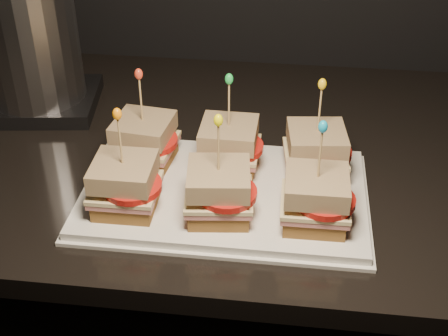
# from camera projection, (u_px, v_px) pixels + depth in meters

# --- Properties ---
(granite_slab) EXTENTS (2.44, 0.69, 0.03)m
(granite_slab) POSITION_uv_depth(u_px,v_px,m) (366.00, 164.00, 1.03)
(granite_slab) COLOR black
(granite_slab) RESTS_ON cabinet
(platter) EXTENTS (0.41, 0.25, 0.02)m
(platter) POSITION_uv_depth(u_px,v_px,m) (224.00, 194.00, 0.91)
(platter) COLOR white
(platter) RESTS_ON granite_slab
(platter_rim) EXTENTS (0.42, 0.27, 0.01)m
(platter_rim) POSITION_uv_depth(u_px,v_px,m) (224.00, 197.00, 0.92)
(platter_rim) COLOR white
(platter_rim) RESTS_ON granite_slab
(sandwich_0_bread_bot) EXTENTS (0.09, 0.09, 0.02)m
(sandwich_0_bread_bot) POSITION_uv_depth(u_px,v_px,m) (146.00, 155.00, 0.96)
(sandwich_0_bread_bot) COLOR #583817
(sandwich_0_bread_bot) RESTS_ON platter
(sandwich_0_ham) EXTENTS (0.10, 0.10, 0.01)m
(sandwich_0_ham) POSITION_uv_depth(u_px,v_px,m) (145.00, 147.00, 0.96)
(sandwich_0_ham) COLOR #C46966
(sandwich_0_ham) RESTS_ON sandwich_0_bread_bot
(sandwich_0_cheese) EXTENTS (0.10, 0.10, 0.01)m
(sandwich_0_cheese) POSITION_uv_depth(u_px,v_px,m) (144.00, 143.00, 0.95)
(sandwich_0_cheese) COLOR beige
(sandwich_0_cheese) RESTS_ON sandwich_0_ham
(sandwich_0_tomato) EXTENTS (0.08, 0.08, 0.01)m
(sandwich_0_tomato) POSITION_uv_depth(u_px,v_px,m) (151.00, 141.00, 0.94)
(sandwich_0_tomato) COLOR red
(sandwich_0_tomato) RESTS_ON sandwich_0_cheese
(sandwich_0_bread_top) EXTENTS (0.09, 0.09, 0.03)m
(sandwich_0_bread_top) POSITION_uv_depth(u_px,v_px,m) (143.00, 128.00, 0.94)
(sandwich_0_bread_top) COLOR #522C0B
(sandwich_0_bread_top) RESTS_ON sandwich_0_tomato
(sandwich_0_pick) EXTENTS (0.00, 0.00, 0.09)m
(sandwich_0_pick) POSITION_uv_depth(u_px,v_px,m) (141.00, 102.00, 0.91)
(sandwich_0_pick) COLOR tan
(sandwich_0_pick) RESTS_ON sandwich_0_bread_top
(sandwich_0_frill) EXTENTS (0.01, 0.01, 0.02)m
(sandwich_0_frill) POSITION_uv_depth(u_px,v_px,m) (139.00, 74.00, 0.89)
(sandwich_0_frill) COLOR red
(sandwich_0_frill) RESTS_ON sandwich_0_pick
(sandwich_1_bread_bot) EXTENTS (0.08, 0.08, 0.02)m
(sandwich_1_bread_bot) POSITION_uv_depth(u_px,v_px,m) (229.00, 161.00, 0.95)
(sandwich_1_bread_bot) COLOR #583817
(sandwich_1_bread_bot) RESTS_ON platter
(sandwich_1_ham) EXTENTS (0.09, 0.09, 0.01)m
(sandwich_1_ham) POSITION_uv_depth(u_px,v_px,m) (229.00, 152.00, 0.94)
(sandwich_1_ham) COLOR #C46966
(sandwich_1_ham) RESTS_ON sandwich_1_bread_bot
(sandwich_1_cheese) EXTENTS (0.09, 0.09, 0.01)m
(sandwich_1_cheese) POSITION_uv_depth(u_px,v_px,m) (229.00, 148.00, 0.94)
(sandwich_1_cheese) COLOR beige
(sandwich_1_cheese) RESTS_ON sandwich_1_ham
(sandwich_1_tomato) EXTENTS (0.08, 0.08, 0.01)m
(sandwich_1_tomato) POSITION_uv_depth(u_px,v_px,m) (236.00, 147.00, 0.93)
(sandwich_1_tomato) COLOR red
(sandwich_1_tomato) RESTS_ON sandwich_1_cheese
(sandwich_1_bread_top) EXTENTS (0.08, 0.08, 0.03)m
(sandwich_1_bread_top) POSITION_uv_depth(u_px,v_px,m) (229.00, 133.00, 0.92)
(sandwich_1_bread_top) COLOR #522C0B
(sandwich_1_bread_top) RESTS_ON sandwich_1_tomato
(sandwich_1_pick) EXTENTS (0.00, 0.00, 0.09)m
(sandwich_1_pick) POSITION_uv_depth(u_px,v_px,m) (229.00, 107.00, 0.90)
(sandwich_1_pick) COLOR tan
(sandwich_1_pick) RESTS_ON sandwich_1_bread_top
(sandwich_1_frill) EXTENTS (0.01, 0.01, 0.02)m
(sandwich_1_frill) POSITION_uv_depth(u_px,v_px,m) (229.00, 79.00, 0.87)
(sandwich_1_frill) COLOR green
(sandwich_1_frill) RESTS_ON sandwich_1_pick
(sandwich_2_bread_bot) EXTENTS (0.09, 0.09, 0.02)m
(sandwich_2_bread_bot) POSITION_uv_depth(u_px,v_px,m) (314.00, 166.00, 0.94)
(sandwich_2_bread_bot) COLOR #583817
(sandwich_2_bread_bot) RESTS_ON platter
(sandwich_2_ham) EXTENTS (0.10, 0.10, 0.01)m
(sandwich_2_ham) POSITION_uv_depth(u_px,v_px,m) (315.00, 158.00, 0.93)
(sandwich_2_ham) COLOR #C46966
(sandwich_2_ham) RESTS_ON sandwich_2_bread_bot
(sandwich_2_cheese) EXTENTS (0.10, 0.10, 0.01)m
(sandwich_2_cheese) POSITION_uv_depth(u_px,v_px,m) (315.00, 154.00, 0.93)
(sandwich_2_cheese) COLOR beige
(sandwich_2_cheese) RESTS_ON sandwich_2_ham
(sandwich_2_tomato) EXTENTS (0.08, 0.08, 0.01)m
(sandwich_2_tomato) POSITION_uv_depth(u_px,v_px,m) (324.00, 152.00, 0.91)
(sandwich_2_tomato) COLOR red
(sandwich_2_tomato) RESTS_ON sandwich_2_cheese
(sandwich_2_bread_top) EXTENTS (0.09, 0.09, 0.03)m
(sandwich_2_bread_top) POSITION_uv_depth(u_px,v_px,m) (317.00, 139.00, 0.91)
(sandwich_2_bread_top) COLOR #522C0B
(sandwich_2_bread_top) RESTS_ON sandwich_2_tomato
(sandwich_2_pick) EXTENTS (0.00, 0.00, 0.09)m
(sandwich_2_pick) POSITION_uv_depth(u_px,v_px,m) (319.00, 113.00, 0.89)
(sandwich_2_pick) COLOR tan
(sandwich_2_pick) RESTS_ON sandwich_2_bread_top
(sandwich_2_frill) EXTENTS (0.01, 0.01, 0.02)m
(sandwich_2_frill) POSITION_uv_depth(u_px,v_px,m) (322.00, 84.00, 0.86)
(sandwich_2_frill) COLOR yellow
(sandwich_2_frill) RESTS_ON sandwich_2_pick
(sandwich_3_bread_bot) EXTENTS (0.08, 0.08, 0.02)m
(sandwich_3_bread_bot) POSITION_uv_depth(u_px,v_px,m) (127.00, 200.00, 0.87)
(sandwich_3_bread_bot) COLOR #583817
(sandwich_3_bread_bot) RESTS_ON platter
(sandwich_3_ham) EXTENTS (0.09, 0.09, 0.01)m
(sandwich_3_ham) POSITION_uv_depth(u_px,v_px,m) (126.00, 191.00, 0.86)
(sandwich_3_ham) COLOR #C46966
(sandwich_3_ham) RESTS_ON sandwich_3_bread_bot
(sandwich_3_cheese) EXTENTS (0.09, 0.09, 0.01)m
(sandwich_3_cheese) POSITION_uv_depth(u_px,v_px,m) (125.00, 187.00, 0.86)
(sandwich_3_cheese) COLOR beige
(sandwich_3_cheese) RESTS_ON sandwich_3_ham
(sandwich_3_tomato) EXTENTS (0.08, 0.08, 0.01)m
(sandwich_3_tomato) POSITION_uv_depth(u_px,v_px,m) (132.00, 186.00, 0.85)
(sandwich_3_tomato) COLOR red
(sandwich_3_tomato) RESTS_ON sandwich_3_cheese
(sandwich_3_bread_top) EXTENTS (0.08, 0.08, 0.03)m
(sandwich_3_bread_top) POSITION_uv_depth(u_px,v_px,m) (124.00, 172.00, 0.84)
(sandwich_3_bread_top) COLOR #522C0B
(sandwich_3_bread_top) RESTS_ON sandwich_3_tomato
(sandwich_3_pick) EXTENTS (0.00, 0.00, 0.09)m
(sandwich_3_pick) POSITION_uv_depth(u_px,v_px,m) (120.00, 144.00, 0.82)
(sandwich_3_pick) COLOR tan
(sandwich_3_pick) RESTS_ON sandwich_3_bread_top
(sandwich_3_frill) EXTENTS (0.01, 0.01, 0.02)m
(sandwich_3_frill) POSITION_uv_depth(u_px,v_px,m) (117.00, 114.00, 0.79)
(sandwich_3_frill) COLOR orange
(sandwich_3_frill) RESTS_ON sandwich_3_pick
(sandwich_4_bread_bot) EXTENTS (0.09, 0.09, 0.02)m
(sandwich_4_bread_bot) POSITION_uv_depth(u_px,v_px,m) (219.00, 207.00, 0.86)
(sandwich_4_bread_bot) COLOR #583817
(sandwich_4_bread_bot) RESTS_ON platter
(sandwich_4_ham) EXTENTS (0.10, 0.10, 0.01)m
(sandwich_4_ham) POSITION_uv_depth(u_px,v_px,m) (219.00, 198.00, 0.85)
(sandwich_4_ham) COLOR #C46966
(sandwich_4_ham) RESTS_ON sandwich_4_bread_bot
(sandwich_4_cheese) EXTENTS (0.10, 0.10, 0.01)m
(sandwich_4_cheese) POSITION_uv_depth(u_px,v_px,m) (219.00, 194.00, 0.84)
(sandwich_4_cheese) COLOR beige
(sandwich_4_cheese) RESTS_ON sandwich_4_ham
(sandwich_4_tomato) EXTENTS (0.08, 0.08, 0.01)m
(sandwich_4_tomato) POSITION_uv_depth(u_px,v_px,m) (227.00, 193.00, 0.83)
(sandwich_4_tomato) COLOR red
(sandwich_4_tomato) RESTS_ON sandwich_4_cheese
(sandwich_4_bread_top) EXTENTS (0.09, 0.09, 0.03)m
(sandwich_4_bread_top) POSITION_uv_depth(u_px,v_px,m) (219.00, 178.00, 0.83)
(sandwich_4_bread_top) COLOR #522C0B
(sandwich_4_bread_top) RESTS_ON sandwich_4_tomato
(sandwich_4_pick) EXTENTS (0.00, 0.00, 0.09)m
(sandwich_4_pick) POSITION_uv_depth(u_px,v_px,m) (218.00, 151.00, 0.80)
(sandwich_4_pick) COLOR tan
(sandwich_4_pick) RESTS_ON sandwich_4_bread_top
(sandwich_4_frill) EXTENTS (0.01, 0.01, 0.02)m
(sandwich_4_frill) POSITION_uv_depth(u_px,v_px,m) (218.00, 120.00, 0.78)
(sandwich_4_frill) COLOR #F7EB04
(sandwich_4_frill) RESTS_ON sandwich_4_pick
(sandwich_5_bread_bot) EXTENTS (0.08, 0.08, 0.02)m
(sandwich_5_bread_bot) POSITION_uv_depth(u_px,v_px,m) (314.00, 214.00, 0.84)
(sandwich_5_bread_bot) COLOR #583817
(sandwich_5_bread_bot) RESTS_ON platter
(sandwich_5_ham) EXTENTS (0.09, 0.09, 0.01)m
(sandwich_5_ham) POSITION_uv_depth(u_px,v_px,m) (315.00, 205.00, 0.83)
(sandwich_5_ham) COLOR #C46966
(sandwich_5_ham) RESTS_ON sandwich_5_bread_bot
(sandwich_5_cheese) EXTENTS (0.09, 0.09, 0.01)m
(sandwich_5_cheese) POSITION_uv_depth(u_px,v_px,m) (315.00, 201.00, 0.83)
(sandwich_5_cheese) COLOR beige
(sandwich_5_cheese) RESTS_ON sandwich_5_ham
(sandwich_5_tomato) EXTENTS (0.08, 0.08, 0.01)m
(sandwich_5_tomato) POSITION_uv_depth(u_px,v_px,m) (325.00, 200.00, 0.82)
(sandwich_5_tomato) COLOR red
(sandwich_5_tomato) RESTS_ON sandwich_5_cheese
(sandwich_5_bread_top) EXTENTS (0.08, 0.08, 0.03)m
(sandwich_5_bread_top) POSITION_uv_depth(u_px,v_px,m) (317.00, 185.00, 0.81)
(sandwich_5_bread_top) COLOR #522C0B
(sandwich_5_bread_top) RESTS_ON sandwich_5_tomato
(sandwich_5_pick) EXTENTS (0.00, 0.00, 0.09)m
(sandwich_5_pick) POSITION_uv_depth(u_px,v_px,m) (320.00, 157.00, 0.79)
(sandwich_5_pick) COLOR tan
(sandwich_5_pick) RESTS_ON sandwich_5_bread_top
(sandwich_5_frill) EXTENTS (0.01, 0.01, 0.02)m
(sandwich_5_frill) POSITION_uv_depth(u_px,v_px,m) (323.00, 127.00, 0.76)
(sandwich_5_frill) COLOR #1493BA
(sandwich_5_frill) RESTS_ON sandwich_5_pick
(appliance_base) EXTENTS (0.23, 0.20, 0.03)m
(appliance_base) POSITION_uv_depth(u_px,v_px,m) (40.00, 101.00, 1.14)
(appliance_base) COLOR #262628
(appliance_base) RESTS_ON granite_slab
(appliance_body) EXTENTS (0.17, 0.17, 0.22)m
(appliance_body) POSITION_uv_depth(u_px,v_px,m) (28.00, 37.00, 1.08)
(appliance_body) COLOR silver
(appliance_body) RESTS_ON appliance_base
(appliance) EXTENTS (0.20, 0.17, 0.26)m
(appliance) POSITION_uv_depth(u_px,v_px,m) (29.00, 40.00, 1.08)
(appliance) COLOR silver
(appliance) RESTS_ON granite_slab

